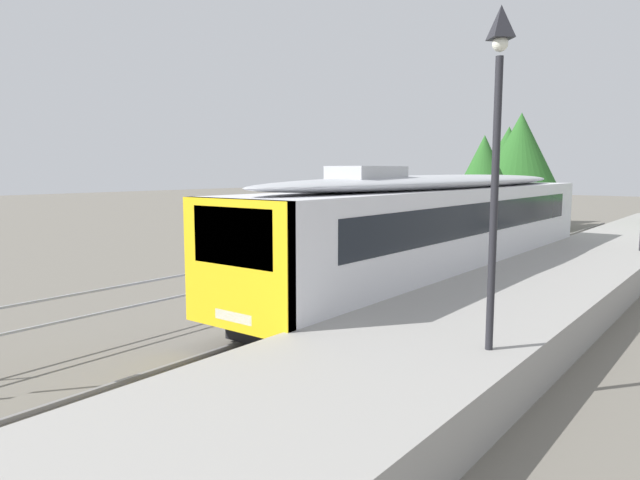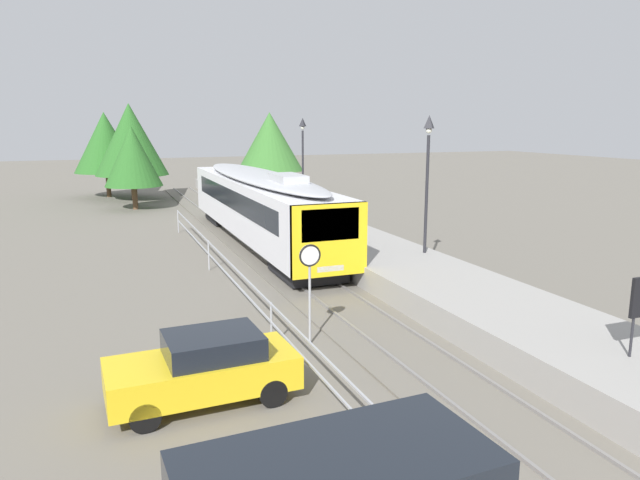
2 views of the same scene
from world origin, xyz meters
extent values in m
plane|color=#6B665B|center=(-3.00, 22.00, 0.00)|extent=(160.00, 160.00, 0.00)
cube|color=#6B665B|center=(0.00, 22.00, 0.03)|extent=(3.20, 60.00, 0.06)
cube|color=slate|center=(-0.72, 22.00, 0.10)|extent=(0.08, 60.00, 0.08)
cube|color=slate|center=(0.72, 22.00, 0.10)|extent=(0.08, 60.00, 0.08)
cube|color=silver|center=(0.00, 25.20, 1.96)|extent=(2.80, 18.65, 2.55)
cube|color=yellow|center=(0.00, 15.97, 1.96)|extent=(2.80, 0.24, 2.55)
cube|color=black|center=(0.00, 15.89, 2.53)|extent=(2.13, 0.08, 1.12)
cube|color=black|center=(0.00, 25.20, 2.37)|extent=(2.82, 15.67, 0.92)
ellipsoid|color=#B2B5BA|center=(0.00, 25.20, 3.42)|extent=(2.69, 17.91, 0.44)
cube|color=#B2B5BA|center=(0.00, 20.53, 3.70)|extent=(1.10, 2.20, 0.36)
cube|color=#EAE5C6|center=(0.00, 15.90, 0.97)|extent=(1.00, 0.10, 0.20)
cube|color=black|center=(0.00, 18.27, 0.42)|extent=(2.24, 3.20, 0.55)
cube|color=black|center=(0.00, 32.12, 0.42)|extent=(2.24, 3.20, 0.55)
cube|color=#999691|center=(3.25, 22.00, 0.45)|extent=(3.90, 60.00, 0.90)
cylinder|color=#232328|center=(4.57, 17.16, 3.20)|extent=(0.12, 0.12, 4.60)
pyramid|color=#232328|center=(4.57, 17.16, 6.00)|extent=(0.34, 0.34, 0.50)
sphere|color=silver|center=(4.57, 17.16, 5.68)|extent=(0.24, 0.24, 0.24)
cylinder|color=#232328|center=(4.57, 31.55, 3.20)|extent=(0.12, 0.12, 4.60)
pyramid|color=#232328|center=(4.57, 31.55, 6.00)|extent=(0.34, 0.34, 0.50)
sphere|color=silver|center=(4.57, 31.55, 5.68)|extent=(0.24, 0.24, 0.24)
cylinder|color=#232328|center=(3.26, 6.39, 1.35)|extent=(0.06, 0.06, 0.90)
cylinder|color=#9EA0A5|center=(-2.27, 11.80, 1.10)|extent=(0.07, 0.07, 2.20)
cylinder|color=white|center=(-2.27, 11.78, 2.50)|extent=(0.60, 0.03, 0.60)
torus|color=black|center=(-2.27, 11.77, 2.50)|extent=(0.61, 0.05, 0.61)
cube|color=#9EA0A5|center=(-3.30, 12.00, 1.20)|extent=(0.05, 36.00, 0.05)
cube|color=#9EA0A5|center=(-3.30, 12.00, 0.69)|extent=(0.05, 36.00, 0.05)
cylinder|color=#9EA0A5|center=(-3.30, 12.00, 0.62)|extent=(0.06, 0.06, 1.25)
cylinder|color=#9EA0A5|center=(-3.30, 21.00, 0.62)|extent=(0.06, 0.06, 1.25)
cylinder|color=#9EA0A5|center=(-3.30, 30.00, 0.62)|extent=(0.06, 0.06, 1.25)
cube|color=gold|center=(-5.60, 9.45, 0.67)|extent=(4.07, 1.93, 0.72)
cube|color=black|center=(-5.35, 9.46, 1.28)|extent=(2.06, 1.63, 0.50)
cylinder|color=black|center=(-6.89, 8.61, 0.31)|extent=(0.63, 0.23, 0.62)
cylinder|color=black|center=(-6.95, 10.17, 0.31)|extent=(0.63, 0.23, 0.62)
cylinder|color=black|center=(-4.25, 8.72, 0.31)|extent=(0.63, 0.23, 0.62)
cylinder|color=black|center=(-4.31, 10.28, 0.31)|extent=(0.63, 0.23, 0.62)
cylinder|color=brown|center=(-4.86, 40.17, 0.82)|extent=(0.36, 0.36, 1.63)
cone|color=#286023|center=(-4.86, 40.17, 3.72)|extent=(3.93, 3.93, 4.16)
cylinder|color=brown|center=(-4.60, 45.49, 0.98)|extent=(0.36, 0.36, 1.96)
cone|color=#286023|center=(-4.60, 45.49, 4.71)|extent=(5.55, 5.55, 5.49)
cylinder|color=brown|center=(6.28, 44.46, 1.03)|extent=(0.36, 0.36, 2.06)
cone|color=#38702D|center=(6.28, 44.46, 4.44)|extent=(5.50, 5.50, 4.76)
cylinder|color=brown|center=(-6.37, 48.27, 1.00)|extent=(0.36, 0.36, 2.01)
cone|color=#286023|center=(-6.37, 48.27, 4.42)|extent=(5.06, 5.06, 4.81)
camera|label=1|loc=(7.87, 8.48, 3.77)|focal=31.85mm
camera|label=2|loc=(-7.50, -2.43, 5.96)|focal=32.81mm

